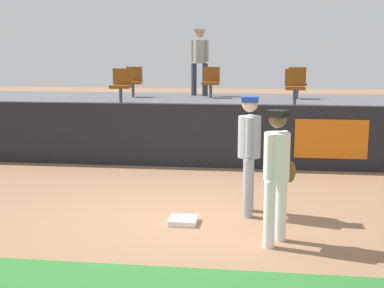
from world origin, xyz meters
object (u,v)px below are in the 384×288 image
Objects in this scene: seat_back_center at (211,80)px; player_runner_visitor at (249,147)px; seat_back_left at (133,80)px; seat_back_right at (297,81)px; seat_front_right at (295,85)px; seat_front_left at (121,84)px; first_base at (183,220)px; player_fielder_home at (277,168)px; spectator_hooded at (200,57)px.

player_runner_visitor is at bearing -79.76° from seat_back_center.
seat_back_right is (4.54, 0.00, 0.00)m from seat_back_left.
seat_front_right is at bearing -22.48° from seat_back_left.
seat_back_center is at bearing 140.16° from seat_front_right.
player_runner_visitor is 5.77m from seat_front_left.
player_runner_visitor is 2.16× the size of seat_back_center.
first_base is 0.23× the size of player_fielder_home.
seat_front_right reaches higher than first_base.
seat_back_left and seat_front_left have the same top height.
player_fielder_home is at bearing -26.85° from first_base.
player_runner_visitor is 7.38m from seat_back_left.
seat_front_left is 3.04m from spectator_hooded.
seat_front_left is at bearing -138.90° from seat_back_center.
seat_front_left is at bearing 113.59° from first_base.
seat_back_right is at bearing 175.00° from spectator_hooded.
seat_back_left and seat_back_right have the same top height.
spectator_hooded reaches higher than seat_back_right.
spectator_hooded reaches higher than player_runner_visitor.
spectator_hooded is at bearing -166.00° from player_runner_visitor.
first_base is at bearing -109.75° from seat_front_right.
seat_back_right is at bearing -156.07° from player_fielder_home.
seat_back_right reaches higher than player_fielder_home.
seat_back_right is at bearing 171.54° from player_runner_visitor.
player_runner_visitor is (0.93, 0.58, 1.01)m from first_base.
player_fielder_home is at bearing -78.67° from seat_back_center.
seat_back_left reaches higher than first_base.
seat_back_right is at bearing 73.59° from first_base.
first_base is 7.59m from seat_back_right.
player_fielder_home is 1.29m from player_runner_visitor.
seat_back_left is 4.54m from seat_back_right.
seat_front_right is at bearing 169.98° from player_runner_visitor.
seat_back_center is (-1.55, 7.76, 0.71)m from player_fielder_home.
seat_back_left is 1.00× the size of seat_front_right.
seat_back_left is 1.80m from seat_front_left.
seat_back_right is (1.17, 6.53, 0.67)m from player_runner_visitor.
seat_front_right is (-0.19, -1.80, -0.00)m from seat_back_right.
player_fielder_home is (1.30, -0.66, 0.97)m from first_base.
seat_back_center is at bearing -180.00° from seat_back_right.
seat_back_right is 1.81m from seat_front_right.
first_base is at bearing -66.41° from seat_front_left.
player_runner_visitor is 2.16× the size of seat_back_right.
seat_back_left is 2.02m from spectator_hooded.
seat_back_left reaches higher than player_fielder_home.
seat_front_right is 3.60m from spectator_hooded.
seat_back_center is at bearing -168.10° from player_runner_visitor.
seat_front_left is 4.76m from seat_back_right.
seat_front_right reaches higher than player_runner_visitor.
seat_front_left is at bearing 64.54° from spectator_hooded.
seat_back_left is at bearing 157.52° from seat_front_right.
spectator_hooded is at bearing 94.76° from first_base.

